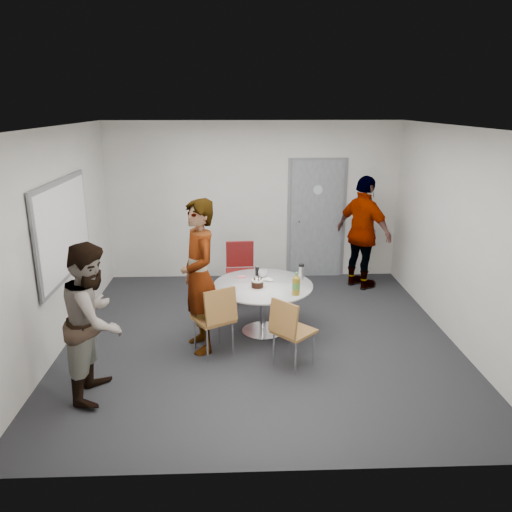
{
  "coord_description": "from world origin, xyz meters",
  "views": [
    {
      "loc": [
        -0.28,
        -5.97,
        2.96
      ],
      "look_at": [
        -0.04,
        0.25,
        1.05
      ],
      "focal_mm": 35.0,
      "sensor_mm": 36.0,
      "label": 1
    }
  ],
  "objects_px": {
    "person_left": "(94,320)",
    "person_right": "(363,233)",
    "chair_near_right": "(289,327)",
    "person_main": "(199,277)",
    "door": "(316,219)",
    "whiteboard": "(64,229)",
    "chair_near_left": "(216,314)",
    "chair_far": "(240,266)",
    "table": "(265,291)"
  },
  "relations": [
    {
      "from": "chair_near_left",
      "to": "chair_near_right",
      "type": "xyz_separation_m",
      "value": [
        0.84,
        -0.32,
        -0.03
      ]
    },
    {
      "from": "door",
      "to": "table",
      "type": "xyz_separation_m",
      "value": [
        -1.03,
        -2.31,
        -0.43
      ]
    },
    {
      "from": "person_right",
      "to": "whiteboard",
      "type": "bearing_deg",
      "value": 75.98
    },
    {
      "from": "chair_near_right",
      "to": "person_left",
      "type": "distance_m",
      "value": 2.13
    },
    {
      "from": "door",
      "to": "person_left",
      "type": "bearing_deg",
      "value": -127.86
    },
    {
      "from": "chair_near_right",
      "to": "person_left",
      "type": "bearing_deg",
      "value": -122.49
    },
    {
      "from": "chair_far",
      "to": "table",
      "type": "bearing_deg",
      "value": 102.53
    },
    {
      "from": "chair_near_left",
      "to": "person_left",
      "type": "bearing_deg",
      "value": -178.87
    },
    {
      "from": "chair_far",
      "to": "person_left",
      "type": "distance_m",
      "value": 2.96
    },
    {
      "from": "door",
      "to": "chair_near_right",
      "type": "distance_m",
      "value": 3.4
    },
    {
      "from": "chair_near_left",
      "to": "chair_near_right",
      "type": "distance_m",
      "value": 0.9
    },
    {
      "from": "chair_far",
      "to": "door",
      "type": "bearing_deg",
      "value": -141.84
    },
    {
      "from": "chair_near_left",
      "to": "person_right",
      "type": "height_order",
      "value": "person_right"
    },
    {
      "from": "person_main",
      "to": "person_right",
      "type": "bearing_deg",
      "value": 109.41
    },
    {
      "from": "chair_near_right",
      "to": "person_right",
      "type": "relative_size",
      "value": 0.46
    },
    {
      "from": "whiteboard",
      "to": "chair_near_right",
      "type": "height_order",
      "value": "whiteboard"
    },
    {
      "from": "whiteboard",
      "to": "table",
      "type": "relative_size",
      "value": 1.45
    },
    {
      "from": "person_main",
      "to": "person_right",
      "type": "xyz_separation_m",
      "value": [
        2.53,
        2.11,
        -0.02
      ]
    },
    {
      "from": "table",
      "to": "chair_near_right",
      "type": "relative_size",
      "value": 1.54
    },
    {
      "from": "door",
      "to": "person_main",
      "type": "bearing_deg",
      "value": -124.12
    },
    {
      "from": "whiteboard",
      "to": "table",
      "type": "height_order",
      "value": "whiteboard"
    },
    {
      "from": "person_main",
      "to": "person_left",
      "type": "bearing_deg",
      "value": -67.1
    },
    {
      "from": "whiteboard",
      "to": "table",
      "type": "bearing_deg",
      "value": -0.63
    },
    {
      "from": "person_left",
      "to": "person_main",
      "type": "bearing_deg",
      "value": -44.83
    },
    {
      "from": "whiteboard",
      "to": "person_main",
      "type": "height_order",
      "value": "whiteboard"
    },
    {
      "from": "chair_near_right",
      "to": "person_main",
      "type": "bearing_deg",
      "value": -161.04
    },
    {
      "from": "table",
      "to": "whiteboard",
      "type": "bearing_deg",
      "value": 179.37
    },
    {
      "from": "chair_far",
      "to": "person_main",
      "type": "relative_size",
      "value": 0.49
    },
    {
      "from": "table",
      "to": "door",
      "type": "bearing_deg",
      "value": 65.97
    },
    {
      "from": "chair_near_right",
      "to": "person_left",
      "type": "height_order",
      "value": "person_left"
    },
    {
      "from": "chair_far",
      "to": "person_left",
      "type": "bearing_deg",
      "value": 56.26
    },
    {
      "from": "door",
      "to": "person_left",
      "type": "height_order",
      "value": "door"
    },
    {
      "from": "whiteboard",
      "to": "person_left",
      "type": "height_order",
      "value": "whiteboard"
    },
    {
      "from": "door",
      "to": "whiteboard",
      "type": "xyz_separation_m",
      "value": [
        -3.56,
        -2.28,
        0.42
      ]
    },
    {
      "from": "table",
      "to": "person_right",
      "type": "distance_m",
      "value": 2.43
    },
    {
      "from": "door",
      "to": "table",
      "type": "bearing_deg",
      "value": -114.03
    },
    {
      "from": "door",
      "to": "whiteboard",
      "type": "bearing_deg",
      "value": -147.34
    },
    {
      "from": "person_main",
      "to": "table",
      "type": "bearing_deg",
      "value": 96.76
    },
    {
      "from": "whiteboard",
      "to": "person_left",
      "type": "bearing_deg",
      "value": -63.73
    },
    {
      "from": "chair_near_right",
      "to": "person_main",
      "type": "distance_m",
      "value": 1.26
    },
    {
      "from": "person_left",
      "to": "person_right",
      "type": "height_order",
      "value": "person_right"
    },
    {
      "from": "chair_near_left",
      "to": "table",
      "type": "bearing_deg",
      "value": 16.08
    },
    {
      "from": "door",
      "to": "chair_near_left",
      "type": "bearing_deg",
      "value": -119.14
    },
    {
      "from": "door",
      "to": "chair_far",
      "type": "xyz_separation_m",
      "value": [
        -1.34,
        -1.16,
        -0.45
      ]
    },
    {
      "from": "chair_far",
      "to": "person_left",
      "type": "xyz_separation_m",
      "value": [
        -1.52,
        -2.53,
        0.26
      ]
    },
    {
      "from": "table",
      "to": "person_main",
      "type": "xyz_separation_m",
      "value": [
        -0.82,
        -0.42,
        0.36
      ]
    },
    {
      "from": "person_main",
      "to": "person_right",
      "type": "height_order",
      "value": "person_main"
    },
    {
      "from": "chair_near_left",
      "to": "person_right",
      "type": "xyz_separation_m",
      "value": [
        2.32,
        2.32,
        0.39
      ]
    },
    {
      "from": "chair_near_left",
      "to": "chair_far",
      "type": "relative_size",
      "value": 0.96
    },
    {
      "from": "chair_near_left",
      "to": "door",
      "type": "bearing_deg",
      "value": 30.83
    }
  ]
}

